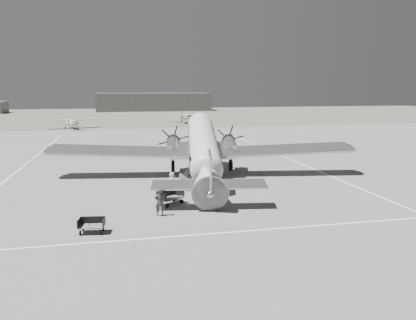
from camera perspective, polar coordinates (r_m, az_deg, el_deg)
The scene contains 15 objects.
ground at distance 37.50m, azimuth -0.31°, elevation -2.75°, with size 260.00×260.00×0.00m, color slate.
taxi_line_near at distance 24.49m, azimuth 6.53°, elevation -9.81°, with size 60.00×0.15×0.01m, color white.
taxi_line_right at distance 41.59m, azimuth 16.10°, elevation -1.86°, with size 0.15×80.00×0.01m, color white.
taxi_line_left at distance 47.71m, azimuth -24.66°, elevation -0.90°, with size 0.15×60.00×0.01m, color white.
taxi_line_horizon at distance 76.61m, azimuth -6.48°, elevation 3.75°, with size 90.00×0.15×0.01m, color white.
grass_infield at distance 131.27m, azimuth -8.90°, elevation 6.28°, with size 260.00×90.00×0.01m, color #5C594E.
hangar_main at distance 156.37m, azimuth -7.64°, elevation 8.11°, with size 42.00×14.00×6.60m.
dc3_airliner at distance 36.82m, azimuth -0.66°, elevation 1.48°, with size 29.58×20.52×5.63m, color silver, non-canonical shape.
light_plane_left at distance 89.83m, azimuth -18.62°, elevation 4.91°, with size 10.62×8.61×2.20m, color silver, non-canonical shape.
light_plane_right at distance 100.86m, azimuth -3.04°, elevation 5.96°, with size 11.25×9.13×2.34m, color silver, non-canonical shape.
baggage_cart_near at distance 29.51m, azimuth -5.29°, elevation -5.27°, with size 1.87×1.32×1.06m, color #5C5C5C, non-canonical shape.
baggage_cart_far at distance 24.76m, azimuth -16.05°, elevation -8.88°, with size 1.54×1.09×0.87m, color #5C5C5C, non-canonical shape.
ground_crew at distance 26.98m, azimuth -6.80°, elevation -5.91°, with size 0.67×0.44×1.83m, color #323232.
ramp_agent at distance 30.57m, azimuth -5.23°, elevation -4.25°, with size 0.75×0.59×1.55m, color #A9A9A7.
passenger at distance 33.14m, azimuth -5.09°, elevation -3.08°, with size 0.78×0.51×1.60m, color silver.
Camera 1 is at (-7.50, -35.79, 8.29)m, focal length 35.00 mm.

